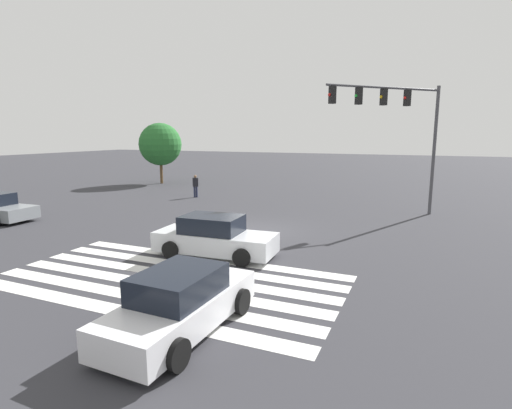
{
  "coord_description": "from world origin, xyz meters",
  "views": [
    {
      "loc": [
        7.28,
        -17.07,
        4.56
      ],
      "look_at": [
        0.0,
        0.0,
        1.27
      ],
      "focal_mm": 28.0,
      "sensor_mm": 36.0,
      "label": 1
    }
  ],
  "objects_px": {
    "car_0": "(214,237)",
    "tree_corner_b": "(160,144)",
    "traffic_signal_mast": "(399,117)",
    "car_2": "(181,303)",
    "pedestrian": "(195,185)"
  },
  "relations": [
    {
      "from": "car_0",
      "to": "tree_corner_b",
      "type": "xyz_separation_m",
      "value": [
        -15.49,
        17.83,
        2.91
      ]
    },
    {
      "from": "car_0",
      "to": "traffic_signal_mast",
      "type": "bearing_deg",
      "value": 56.99
    },
    {
      "from": "car_2",
      "to": "pedestrian",
      "type": "distance_m",
      "value": 20.26
    },
    {
      "from": "traffic_signal_mast",
      "to": "tree_corner_b",
      "type": "xyz_separation_m",
      "value": [
        -21.17,
        7.83,
        -1.82
      ]
    },
    {
      "from": "car_0",
      "to": "car_2",
      "type": "height_order",
      "value": "car_0"
    },
    {
      "from": "car_0",
      "to": "pedestrian",
      "type": "height_order",
      "value": "pedestrian"
    },
    {
      "from": "traffic_signal_mast",
      "to": "car_0",
      "type": "height_order",
      "value": "traffic_signal_mast"
    },
    {
      "from": "traffic_signal_mast",
      "to": "car_0",
      "type": "relative_size",
      "value": 1.53
    },
    {
      "from": "traffic_signal_mast",
      "to": "tree_corner_b",
      "type": "distance_m",
      "value": 22.64
    },
    {
      "from": "car_0",
      "to": "car_2",
      "type": "relative_size",
      "value": 1.04
    },
    {
      "from": "pedestrian",
      "to": "tree_corner_b",
      "type": "xyz_separation_m",
      "value": [
        -7.33,
        5.91,
        2.71
      ]
    },
    {
      "from": "car_0",
      "to": "tree_corner_b",
      "type": "bearing_deg",
      "value": 127.55
    },
    {
      "from": "pedestrian",
      "to": "car_0",
      "type": "bearing_deg",
      "value": -11.98
    },
    {
      "from": "traffic_signal_mast",
      "to": "car_2",
      "type": "distance_m",
      "value": 16.6
    },
    {
      "from": "car_0",
      "to": "car_2",
      "type": "xyz_separation_m",
      "value": [
        2.16,
        -5.52,
        -0.02
      ]
    }
  ]
}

